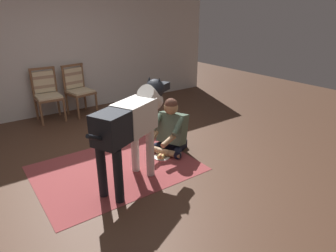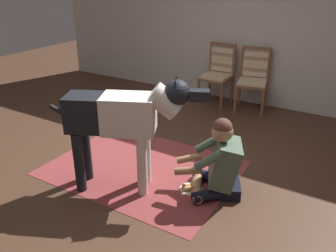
{
  "view_description": "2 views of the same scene",
  "coord_description": "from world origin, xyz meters",
  "px_view_note": "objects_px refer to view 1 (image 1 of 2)",
  "views": [
    {
      "loc": [
        -1.54,
        -3.21,
        1.99
      ],
      "look_at": [
        0.49,
        -0.4,
        0.6
      ],
      "focal_mm": 31.26,
      "sensor_mm": 36.0,
      "label": 1
    },
    {
      "loc": [
        1.96,
        -2.88,
        2.09
      ],
      "look_at": [
        0.31,
        -0.13,
        0.66
      ],
      "focal_mm": 37.87,
      "sensor_mm": 36.0,
      "label": 2
    }
  ],
  "objects_px": {
    "large_dog": "(132,121)",
    "dining_chair_left_of_pair": "(47,92)",
    "person_sitting_on_floor": "(171,130)",
    "hot_dog_on_plate": "(162,156)",
    "dining_chair_right_of_pair": "(78,87)"
  },
  "relations": [
    {
      "from": "large_dog",
      "to": "dining_chair_right_of_pair",
      "type": "bearing_deg",
      "value": 82.87
    },
    {
      "from": "dining_chair_left_of_pair",
      "to": "dining_chair_right_of_pair",
      "type": "bearing_deg",
      "value": -0.16
    },
    {
      "from": "dining_chair_right_of_pair",
      "to": "dining_chair_left_of_pair",
      "type": "bearing_deg",
      "value": 179.84
    },
    {
      "from": "large_dog",
      "to": "dining_chair_left_of_pair",
      "type": "bearing_deg",
      "value": 94.74
    },
    {
      "from": "dining_chair_left_of_pair",
      "to": "person_sitting_on_floor",
      "type": "bearing_deg",
      "value": -66.0
    },
    {
      "from": "person_sitting_on_floor",
      "to": "hot_dog_on_plate",
      "type": "relative_size",
      "value": 3.33
    },
    {
      "from": "person_sitting_on_floor",
      "to": "large_dog",
      "type": "bearing_deg",
      "value": -154.86
    },
    {
      "from": "dining_chair_right_of_pair",
      "to": "hot_dog_on_plate",
      "type": "distance_m",
      "value": 2.63
    },
    {
      "from": "dining_chair_left_of_pair",
      "to": "person_sitting_on_floor",
      "type": "relative_size",
      "value": 1.21
    },
    {
      "from": "dining_chair_right_of_pair",
      "to": "hot_dog_on_plate",
      "type": "relative_size",
      "value": 4.03
    },
    {
      "from": "dining_chair_left_of_pair",
      "to": "hot_dog_on_plate",
      "type": "relative_size",
      "value": 4.03
    },
    {
      "from": "person_sitting_on_floor",
      "to": "large_dog",
      "type": "distance_m",
      "value": 1.05
    },
    {
      "from": "dining_chair_right_of_pair",
      "to": "hot_dog_on_plate",
      "type": "height_order",
      "value": "dining_chair_right_of_pair"
    },
    {
      "from": "person_sitting_on_floor",
      "to": "hot_dog_on_plate",
      "type": "distance_m",
      "value": 0.41
    },
    {
      "from": "dining_chair_right_of_pair",
      "to": "person_sitting_on_floor",
      "type": "height_order",
      "value": "dining_chair_right_of_pair"
    }
  ]
}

